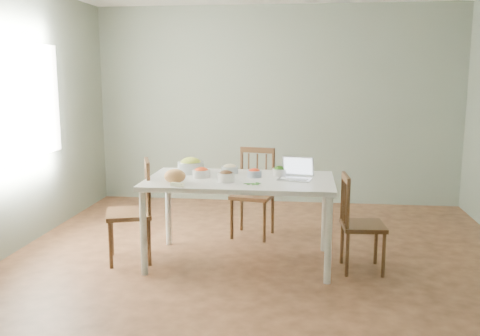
# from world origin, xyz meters

# --- Properties ---
(floor) EXTENTS (5.00, 5.00, 0.00)m
(floor) POSITION_xyz_m (0.00, 0.00, 0.00)
(floor) COLOR #422818
(floor) RESTS_ON ground
(wall_back) EXTENTS (5.00, 0.00, 2.70)m
(wall_back) POSITION_xyz_m (0.00, 2.50, 1.35)
(wall_back) COLOR gray
(wall_back) RESTS_ON ground
(wall_front) EXTENTS (5.00, 0.00, 2.70)m
(wall_front) POSITION_xyz_m (0.00, -2.50, 1.35)
(wall_front) COLOR gray
(wall_front) RESTS_ON ground
(wall_left) EXTENTS (0.00, 5.00, 2.70)m
(wall_left) POSITION_xyz_m (-2.50, 0.00, 1.35)
(wall_left) COLOR gray
(wall_left) RESTS_ON ground
(window_left) EXTENTS (0.04, 1.60, 1.20)m
(window_left) POSITION_xyz_m (-2.48, 0.30, 1.50)
(window_left) COLOR white
(window_left) RESTS_ON ground
(dining_table) EXTENTS (1.74, 0.98, 0.82)m
(dining_table) POSITION_xyz_m (-0.20, -0.01, 0.41)
(dining_table) COLOR white
(dining_table) RESTS_ON floor
(chair_far) EXTENTS (0.50, 0.48, 0.97)m
(chair_far) POSITION_xyz_m (-0.17, 0.83, 0.49)
(chair_far) COLOR #34210C
(chair_far) RESTS_ON floor
(chair_left) EXTENTS (0.53, 0.54, 0.98)m
(chair_left) POSITION_xyz_m (-1.26, -0.09, 0.49)
(chair_left) COLOR #34210C
(chair_left) RESTS_ON floor
(chair_right) EXTENTS (0.40, 0.42, 0.89)m
(chair_right) POSITION_xyz_m (0.93, -0.08, 0.44)
(chair_right) COLOR #34210C
(chair_right) RESTS_ON floor
(bread_boule) EXTENTS (0.23, 0.23, 0.13)m
(bread_boule) POSITION_xyz_m (-0.75, -0.28, 0.88)
(bread_boule) COLOR tan
(bread_boule) RESTS_ON dining_table
(butter_stick) EXTENTS (0.13, 0.07, 0.03)m
(butter_stick) POSITION_xyz_m (-0.70, -0.42, 0.83)
(butter_stick) COLOR #F9F4C7
(butter_stick) RESTS_ON dining_table
(bowl_squash) EXTENTS (0.29, 0.29, 0.15)m
(bowl_squash) POSITION_xyz_m (-0.72, 0.22, 0.89)
(bowl_squash) COLOR #EBF733
(bowl_squash) RESTS_ON dining_table
(bowl_carrot) EXTENTS (0.18, 0.18, 0.09)m
(bowl_carrot) POSITION_xyz_m (-0.57, 0.01, 0.86)
(bowl_carrot) COLOR #E24E1D
(bowl_carrot) RESTS_ON dining_table
(bowl_onion) EXTENTS (0.21, 0.21, 0.09)m
(bowl_onion) POSITION_xyz_m (-0.33, 0.24, 0.86)
(bowl_onion) COLOR #F9F6C4
(bowl_onion) RESTS_ON dining_table
(bowl_mushroom) EXTENTS (0.18, 0.18, 0.10)m
(bowl_mushroom) POSITION_xyz_m (-0.31, -0.17, 0.87)
(bowl_mushroom) COLOR #431F0D
(bowl_mushroom) RESTS_ON dining_table
(bowl_redpep) EXTENTS (0.16, 0.16, 0.08)m
(bowl_redpep) POSITION_xyz_m (-0.07, 0.08, 0.86)
(bowl_redpep) COLOR red
(bowl_redpep) RESTS_ON dining_table
(bowl_broccoli) EXTENTS (0.19, 0.19, 0.09)m
(bowl_broccoli) POSITION_xyz_m (0.16, 0.19, 0.86)
(bowl_broccoli) COLOR #184308
(bowl_broccoli) RESTS_ON dining_table
(flatbread) EXTENTS (0.20, 0.20, 0.02)m
(flatbread) POSITION_xyz_m (0.19, 0.38, 0.82)
(flatbread) COLOR beige
(flatbread) RESTS_ON dining_table
(basil_bunch) EXTENTS (0.17, 0.17, 0.02)m
(basil_bunch) POSITION_xyz_m (-0.07, -0.24, 0.82)
(basil_bunch) COLOR #32741F
(basil_bunch) RESTS_ON dining_table
(laptop) EXTENTS (0.34, 0.32, 0.20)m
(laptop) POSITION_xyz_m (0.31, -0.00, 0.92)
(laptop) COLOR silver
(laptop) RESTS_ON dining_table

